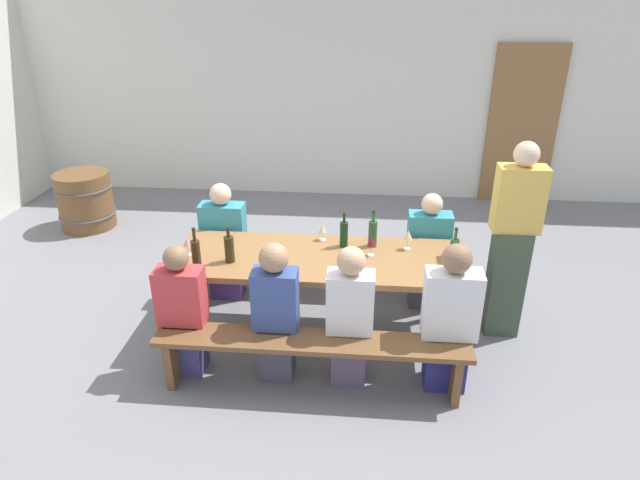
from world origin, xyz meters
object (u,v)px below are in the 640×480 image
Objects in this scene: seated_guest_near_1 at (276,314)px; seated_guest_near_3 at (449,321)px; seated_guest_far_0 at (225,245)px; seated_guest_far_1 at (427,254)px; wine_glass_1 at (322,229)px; wine_barrel at (85,200)px; bench_near at (311,349)px; wine_bottle_1 at (229,249)px; wine_glass_2 at (408,236)px; wine_bottle_0 at (196,254)px; standing_host at (511,245)px; bench_far at (327,258)px; wine_glass_3 at (175,254)px; tasting_table at (320,264)px; wine_glass_4 at (187,243)px; wine_bottle_2 at (373,233)px; wine_bottle_4 at (344,234)px; wooden_door at (522,126)px; wine_glass_0 at (371,242)px; seated_guest_near_0 at (183,314)px; wine_bottle_3 at (454,251)px.

seated_guest_near_3 reaches higher than seated_guest_near_1.
seated_guest_far_1 is at bearing 90.00° from seated_guest_far_0.
seated_guest_near_1 is at bearing -106.84° from wine_glass_1.
bench_near is at bearing -41.94° from wine_barrel.
wine_bottle_1 is 1.74× the size of wine_glass_2.
seated_guest_near_3 is at bearing -7.98° from wine_bottle_0.
standing_host reaches higher than bench_near.
seated_guest_far_1 is (1.90, -0.00, -0.02)m from seated_guest_far_0.
bench_far is 13.58× the size of wine_glass_3.
seated_guest_near_3 is (0.99, -0.58, -0.12)m from tasting_table.
bench_near is at bearing -89.61° from wine_glass_1.
bench_near is at bearing -31.51° from wine_glass_4.
seated_guest_far_0 is 1.03× the size of seated_guest_far_1.
wine_bottle_2 is 3.99m from wine_barrel.
wine_bottle_1 is 0.18× the size of standing_host.
wine_bottle_4 is 1.99× the size of wine_glass_1.
wine_bottle_2 is at bearing -56.56° from seated_guest_far_1.
standing_host is at bearing -36.44° from seated_guest_near_3.
standing_host is (1.14, -0.04, -0.05)m from wine_bottle_2.
wine_bottle_4 is 0.26× the size of seated_guest_far_0.
wine_glass_3 is 0.94m from seated_guest_far_0.
wine_bottle_1 is (-3.11, -3.60, -0.18)m from wooden_door.
wine_glass_0 is at bearing 13.06° from wine_glass_3.
seated_guest_near_0 is at bearing -80.24° from wine_glass_4.
wine_glass_0 is at bearing 6.89° from standing_host.
wine_bottle_2 reaches higher than wine_glass_4.
wine_bottle_4 is at bearing 78.98° from bench_near.
bench_far is 15.07× the size of wine_glass_1.
wine_glass_4 is at bearing -72.35° from seated_guest_far_1.
wine_glass_3 is (-1.10, -0.61, 0.01)m from wine_glass_1.
standing_host is (2.67, 0.49, -0.04)m from wine_glass_3.
seated_guest_far_0 reaches higher than bench_far.
bench_far is at bearing 89.01° from wine_glass_1.
wine_bottle_0 is at bearing -164.79° from wine_glass_0.
wine_bottle_3 is 0.27× the size of seated_guest_far_0.
seated_guest_far_1 is at bearing 15.24° from wine_glass_1.
wine_bottle_1 is at bearing -66.28° from seated_guest_far_1.
wine_barrel is at bearing 150.69° from wine_glass_1.
wine_bottle_0 reaches higher than bench_far.
wine_bottle_2 reaches higher than wine_bottle_4.
wine_bottle_3 reaches higher than wine_glass_4.
wine_glass_1 is 1.37m from seated_guest_near_3.
bench_near is at bearing -119.82° from wooden_door.
seated_guest_near_1 is 1.68m from seated_guest_far_1.
wine_glass_3 is 0.24× the size of wine_barrel.
standing_host is (1.56, 0.20, 0.14)m from tasting_table.
seated_guest_near_3 reaches higher than wine_bottle_1.
wine_barrel is (-4.66, 1.85, -0.48)m from standing_host.
wine_bottle_1 is 0.28× the size of seated_guest_near_0.
wine_glass_2 is at bearing -117.29° from wooden_door.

